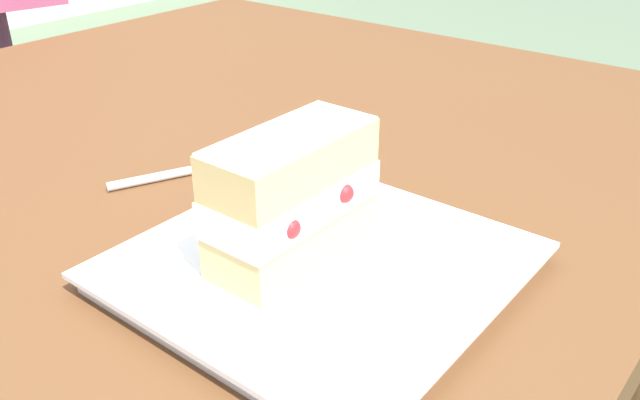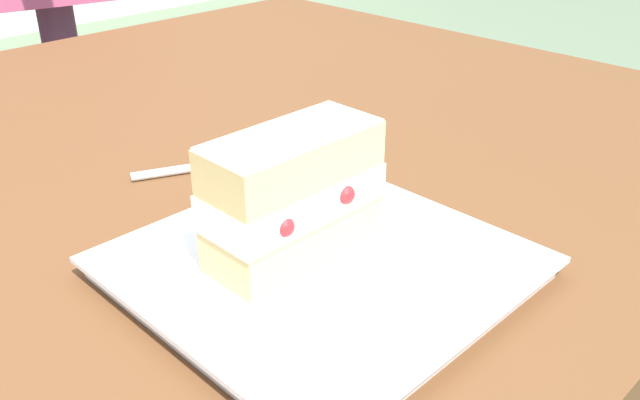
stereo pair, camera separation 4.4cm
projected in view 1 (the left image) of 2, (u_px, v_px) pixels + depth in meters
patio_table at (115, 274)px, 0.67m from camera, size 1.25×0.92×0.77m
dessert_plate at (320, 267)px, 0.46m from camera, size 0.24×0.24×0.02m
cake_slice at (292, 196)px, 0.44m from camera, size 0.12×0.06×0.09m
dessert_fork at (216, 165)px, 0.62m from camera, size 0.16×0.08×0.01m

